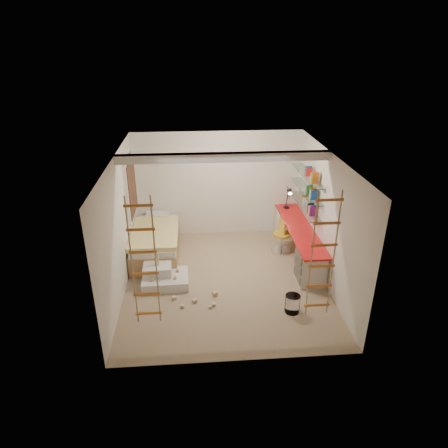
{
  "coord_description": "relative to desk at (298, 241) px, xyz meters",
  "views": [
    {
      "loc": [
        -0.57,
        -6.92,
        4.52
      ],
      "look_at": [
        0.0,
        0.3,
        1.15
      ],
      "focal_mm": 32.0,
      "sensor_mm": 36.0,
      "label": 1
    }
  ],
  "objects": [
    {
      "name": "play_platform",
      "position": [
        -2.97,
        -0.86,
        -0.25
      ],
      "size": [
        0.93,
        0.73,
        0.41
      ],
      "color": "silver",
      "rests_on": "floor"
    },
    {
      "name": "swivel_chair",
      "position": [
        -0.32,
        0.28,
        -0.12
      ],
      "size": [
        0.54,
        0.54,
        0.78
      ],
      "color": "gold",
      "rests_on": "floor"
    },
    {
      "name": "task_lamp",
      "position": [
        -0.05,
        0.96,
        0.73
      ],
      "size": [
        0.14,
        0.36,
        0.57
      ],
      "color": "black",
      "rests_on": "desk"
    },
    {
      "name": "waste_bin",
      "position": [
        -0.59,
        -1.97,
        -0.23
      ],
      "size": [
        0.27,
        0.27,
        0.34
      ],
      "primitive_type": "cylinder",
      "color": "white",
      "rests_on": "floor"
    },
    {
      "name": "window_frame",
      "position": [
        -3.69,
        0.64,
        1.15
      ],
      "size": [
        0.06,
        1.15,
        1.35
      ],
      "primitive_type": "cube",
      "color": "white",
      "rests_on": "wall_left"
    },
    {
      "name": "ceiling_beam",
      "position": [
        -1.72,
        -0.56,
        2.12
      ],
      "size": [
        4.0,
        0.18,
        0.16
      ],
      "primitive_type": "cube",
      "color": "white",
      "rests_on": "ceiling"
    },
    {
      "name": "rope_ladder_right",
      "position": [
        -0.37,
        -2.61,
        1.11
      ],
      "size": [
        0.41,
        0.04,
        2.13
      ],
      "primitive_type": null,
      "color": "#C96C22",
      "rests_on": "ceiling"
    },
    {
      "name": "bed",
      "position": [
        -3.2,
        0.36,
        -0.07
      ],
      "size": [
        1.02,
        2.0,
        0.69
      ],
      "color": "#AD7F51",
      "rests_on": "floor"
    },
    {
      "name": "rope_ladder_left",
      "position": [
        -3.07,
        -2.61,
        1.11
      ],
      "size": [
        0.41,
        0.04,
        2.13
      ],
      "primitive_type": null,
      "color": "orange",
      "rests_on": "ceiling"
    },
    {
      "name": "floor",
      "position": [
        -1.72,
        -0.86,
        -0.4
      ],
      "size": [
        4.5,
        4.5,
        0.0
      ],
      "primitive_type": "plane",
      "color": "tan",
      "rests_on": "ground"
    },
    {
      "name": "books",
      "position": [
        0.15,
        0.27,
        1.2
      ],
      "size": [
        0.14,
        0.58,
        0.92
      ],
      "color": "#8C1E7F",
      "rests_on": "shelves"
    },
    {
      "name": "desk",
      "position": [
        0.0,
        0.0,
        0.0
      ],
      "size": [
        0.56,
        2.8,
        0.75
      ],
      "color": "red",
      "rests_on": "floor"
    },
    {
      "name": "window_blind",
      "position": [
        -3.65,
        0.64,
        1.15
      ],
      "size": [
        0.02,
        1.0,
        1.2
      ],
      "primitive_type": "cube",
      "color": "#4C2D1E",
      "rests_on": "window_frame"
    },
    {
      "name": "toy_blocks",
      "position": [
        -2.63,
        -1.23,
        -0.18
      ],
      "size": [
        1.28,
        1.06,
        0.68
      ],
      "color": "#CCB284",
      "rests_on": "floor"
    },
    {
      "name": "shelves",
      "position": [
        0.15,
        0.27,
        1.1
      ],
      "size": [
        0.25,
        1.8,
        0.71
      ],
      "color": "white",
      "rests_on": "wall_right"
    }
  ]
}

